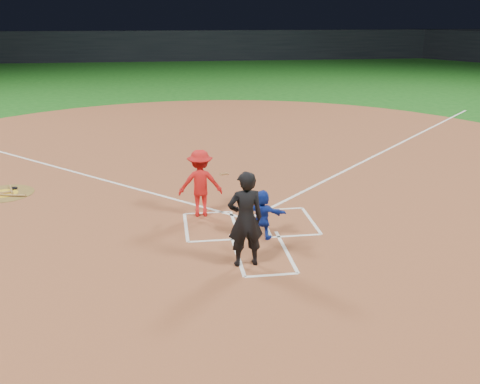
{
  "coord_description": "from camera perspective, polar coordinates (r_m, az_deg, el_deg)",
  "views": [
    {
      "loc": [
        -2.0,
        -12.28,
        5.04
      ],
      "look_at": [
        -0.3,
        -0.4,
        1.0
      ],
      "focal_mm": 40.0,
      "sensor_mm": 36.0,
      "label": 1
    }
  ],
  "objects": [
    {
      "name": "on_deck_bat_c",
      "position": [
        16.7,
        -23.19,
        -0.31
      ],
      "size": [
        0.83,
        0.26,
        0.06
      ],
      "primitive_type": "cylinder",
      "rotation": [
        1.57,
        0.0,
        1.34
      ],
      "color": "olive",
      "rests_on": "on_deck_circle"
    },
    {
      "name": "bat_weight_donut",
      "position": [
        17.38,
        -22.95,
        0.39
      ],
      "size": [
        0.19,
        0.19,
        0.05
      ],
      "primitive_type": "torus",
      "color": "black",
      "rests_on": "on_deck_circle"
    },
    {
      "name": "home_plate",
      "position": [
        13.42,
        1.03,
        -3.37
      ],
      "size": [
        0.6,
        0.6,
        0.02
      ],
      "primitive_type": "cylinder",
      "rotation": [
        0.0,
        0.0,
        3.14
      ],
      "color": "silver",
      "rests_on": "home_plate_dirt"
    },
    {
      "name": "catcher",
      "position": [
        12.39,
        2.37,
        -2.41
      ],
      "size": [
        1.15,
        0.73,
        1.18
      ],
      "primitive_type": "imported",
      "rotation": [
        0.0,
        0.0,
        2.77
      ],
      "color": "#132EA1",
      "rests_on": "home_plate_dirt"
    },
    {
      "name": "ground",
      "position": [
        13.43,
        1.03,
        -3.45
      ],
      "size": [
        120.0,
        120.0,
        0.0
      ],
      "primitive_type": "plane",
      "color": "#134E13",
      "rests_on": "ground"
    },
    {
      "name": "on_deck_circle",
      "position": [
        17.07,
        -23.9,
        -0.15
      ],
      "size": [
        1.7,
        1.7,
        0.01
      ],
      "primitive_type": "cylinder",
      "color": "brown",
      "rests_on": "home_plate_dirt"
    },
    {
      "name": "umpire",
      "position": [
        10.93,
        0.58,
        -2.92
      ],
      "size": [
        0.79,
        0.55,
        2.04
      ],
      "primitive_type": "imported",
      "rotation": [
        0.0,
        0.0,
        3.23
      ],
      "color": "black",
      "rests_on": "home_plate_dirt"
    },
    {
      "name": "home_plate_dirt",
      "position": [
        19.07,
        -1.83,
        3.29
      ],
      "size": [
        28.0,
        28.0,
        0.01
      ],
      "primitive_type": "cylinder",
      "color": "brown",
      "rests_on": "ground"
    },
    {
      "name": "batter_at_plate",
      "position": [
        13.74,
        -4.25,
        0.95
      ],
      "size": [
        1.34,
        0.9,
        1.75
      ],
      "color": "red",
      "rests_on": "home_plate_dirt"
    },
    {
      "name": "stadium_wall_far",
      "position": [
        60.41,
        -6.44,
        15.24
      ],
      "size": [
        80.0,
        1.2,
        3.2
      ],
      "primitive_type": "cube",
      "color": "black",
      "rests_on": "ground"
    },
    {
      "name": "on_deck_logo",
      "position": [
        17.07,
        -23.9,
        -0.13
      ],
      "size": [
        0.8,
        0.8,
        0.0
      ],
      "primitive_type": "cylinder",
      "color": "gold",
      "rests_on": "on_deck_circle"
    },
    {
      "name": "chalk_markings",
      "position": [
        18.38,
        -1.58,
        2.74
      ],
      "size": [
        28.35,
        17.32,
        0.01
      ],
      "color": "white",
      "rests_on": "home_plate_dirt"
    },
    {
      "name": "on_deck_bat_a",
      "position": [
        17.25,
        -23.23,
        0.25
      ],
      "size": [
        0.33,
        0.82,
        0.06
      ],
      "primitive_type": "cylinder",
      "rotation": [
        1.57,
        0.0,
        0.33
      ],
      "color": "olive",
      "rests_on": "on_deck_circle"
    }
  ]
}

